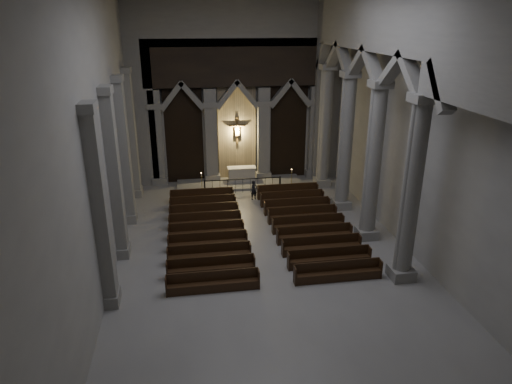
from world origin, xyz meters
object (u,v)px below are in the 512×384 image
altar (242,174)px  candle_stand_right (291,182)px  altar_rail (243,183)px  candle_stand_left (202,189)px  worshipper (254,190)px  pews (258,229)px

altar → candle_stand_right: size_ratio=1.55×
altar_rail → candle_stand_left: bearing=-178.2°
candle_stand_left → worshipper: bearing=-20.5°
altar_rail → candle_stand_right: (3.39, 0.59, -0.31)m
altar → pews: bearing=-91.2°
candle_stand_left → candle_stand_right: 6.07m
worshipper → pews: bearing=-120.2°
altar → candle_stand_left: candle_stand_left is taller
altar_rail → candle_stand_left: candle_stand_left is taller
altar → worshipper: bearing=-83.3°
candle_stand_right → worshipper: size_ratio=1.02×
candle_stand_right → pews: candle_stand_right is taller
pews → worshipper: size_ratio=8.40×
candle_stand_right → pews: size_ratio=0.12×
candle_stand_right → candle_stand_left: bearing=-173.6°
altar → pews: altar is taller
altar → worshipper: size_ratio=1.58×
pews → candle_stand_right: bearing=63.6°
altar_rail → candle_stand_right: 3.45m
candle_stand_right → worshipper: candle_stand_right is taller
candle_stand_right → worshipper: 3.41m
altar → altar_rail: altar is taller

